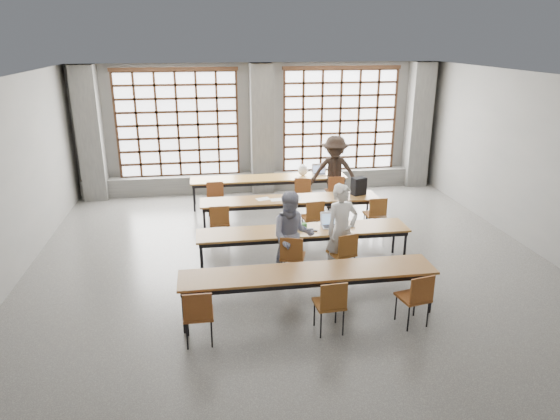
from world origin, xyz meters
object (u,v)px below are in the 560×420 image
Objects in this scene: chair_mid_right at (376,212)px; red_pouch at (198,311)px; chair_near_mid at (331,301)px; desk_row_c at (303,233)px; chair_back_right at (335,189)px; chair_near_right at (417,295)px; green_box at (300,226)px; chair_mid_left at (220,220)px; laptop_front at (331,223)px; mouse at (353,226)px; chair_back_mid at (303,190)px; chair_near_left at (198,312)px; student_female at (292,236)px; plastic_bag at (303,170)px; backpack at (359,186)px; chair_back_left at (215,194)px; chair_front_right at (344,250)px; chair_mid_centre at (314,215)px; student_back at (334,172)px; desk_row_a at (269,180)px; desk_row_d at (308,275)px; phone at (314,231)px; desk_row_b at (290,201)px; chair_front_left at (292,254)px; student_male at (342,231)px; laptop_back at (319,172)px.

chair_mid_right reaches higher than red_pouch.
desk_row_c is at bearing 88.60° from chair_near_mid.
chair_near_right is (-0.18, -5.45, 0.00)m from chair_back_right.
chair_mid_right is 2.28m from green_box.
chair_mid_left is 2.40m from laptop_front.
desk_row_c is 0.95m from mouse.
chair_near_left is (-2.57, -5.45, 0.00)m from chair_back_mid.
plastic_bag is at bearing 81.41° from student_female.
chair_mid_left is at bearing 172.17° from backpack.
chair_front_right is at bearing -59.52° from chair_back_left.
student_female is at bearing -55.39° from chair_mid_left.
chair_back_right is 3.52× the size of green_box.
student_back reaches higher than chair_mid_centre.
chair_near_left is at bearing -136.53° from chair_mid_right.
chair_mid_left is at bearing 129.60° from student_female.
desk_row_a is at bearing 103.16° from chair_near_right.
chair_near_left is (-1.70, -0.63, -0.13)m from desk_row_d.
chair_mid_centre is at bearing 179.99° from chair_mid_right.
red_pouch is (-2.57, -5.38, -0.04)m from chair_back_mid.
laptop_front reaches higher than chair_mid_centre.
phone is at bearing -98.12° from plastic_bag.
desk_row_a is 6.34m from chair_near_left.
desk_row_a is at bearing 24.21° from chair_back_left.
chair_front_right is 2.44× the size of laptop_front.
chair_mid_left reaches higher than green_box.
chair_back_mid is 1.00× the size of chair_mid_right.
red_pouch is at bearing -106.65° from desk_row_a.
phone reaches higher than desk_row_b.
chair_near_mid is at bearing -111.46° from chair_front_right.
chair_mid_left is at bearing -148.46° from chair_back_right.
plastic_bag is at bearing 88.58° from chair_front_right.
chair_front_left is 1.17m from laptop_front.
chair_mid_centre is at bearing -117.63° from chair_back_right.
student_back reaches higher than chair_near_left.
chair_back_left is at bearing -163.54° from plastic_bag.
student_male is 3.14m from red_pouch.
desk_row_d is 3.69m from chair_mid_right.
plastic_bag is at bearing 87.15° from laptop_front.
laptop_front is 3.78m from laptop_back.
desk_row_a is 2.45× the size of student_female.
chair_mid_right is at bearing 41.47° from laptop_front.
chair_near_right is 0.54× the size of student_female.
chair_near_mid is at bearing -113.32° from mouse.
laptop_back is (1.49, 4.33, -0.02)m from student_female.
chair_near_right is 4.40× the size of red_pouch.
desk_row_a is at bearing 60.90° from chair_mid_left.
desk_row_a is 3.19m from chair_mid_right.
green_box is 0.29m from phone.
mouse is (-0.92, -1.30, 0.21)m from chair_mid_right.
backpack reaches higher than plastic_bag.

